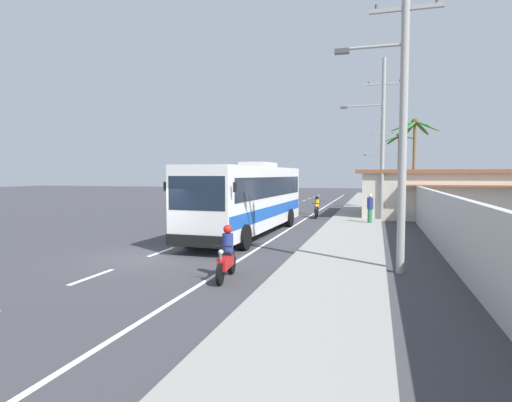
{
  "coord_description": "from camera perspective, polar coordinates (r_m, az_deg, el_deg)",
  "views": [
    {
      "loc": [
        8.07,
        -13.61,
        3.03
      ],
      "look_at": [
        2.25,
        6.55,
        1.7
      ],
      "focal_mm": 29.38,
      "sensor_mm": 36.0,
      "label": 1
    }
  ],
  "objects": [
    {
      "name": "utility_pole_distant",
      "position": [
        58.35,
        16.62,
        4.77
      ],
      "size": [
        3.42,
        0.24,
        8.1
      ],
      "color": "#9E9E99",
      "rests_on": "ground"
    },
    {
      "name": "utility_pole_nearest",
      "position": [
        13.56,
        19.13,
        10.71
      ],
      "size": [
        3.13,
        0.24,
        8.85
      ],
      "color": "#9E9E99",
      "rests_on": "ground"
    },
    {
      "name": "motorcycle_trailing",
      "position": [
        29.59,
        8.26,
        -1.06
      ],
      "size": [
        0.56,
        1.96,
        1.54
      ],
      "color": "black",
      "rests_on": "ground"
    },
    {
      "name": "utility_pole_mid",
      "position": [
        28.51,
        16.7,
        8.55
      ],
      "size": [
        3.92,
        0.24,
        10.48
      ],
      "color": "#9E9E99",
      "rests_on": "ground"
    },
    {
      "name": "lane_markings",
      "position": [
        28.87,
        4.29,
        -2.4
      ],
      "size": [
        3.58,
        71.0,
        0.01
      ],
      "color": "white",
      "rests_on": "ground"
    },
    {
      "name": "roadside_building",
      "position": [
        33.25,
        28.07,
        0.9
      ],
      "size": [
        16.57,
        8.96,
        3.35
      ],
      "color": "beige",
      "rests_on": "ground"
    },
    {
      "name": "coach_bus_foreground",
      "position": [
        21.14,
        -0.86,
        0.61
      ],
      "size": [
        3.13,
        12.41,
        3.68
      ],
      "color": "white",
      "rests_on": "ground"
    },
    {
      "name": "motorcycle_beside_bus",
      "position": [
        12.3,
        -4.01,
        -7.59
      ],
      "size": [
        0.56,
        1.96,
        1.57
      ],
      "color": "black",
      "rests_on": "ground"
    },
    {
      "name": "sidewalk_kerb",
      "position": [
        23.83,
        12.94,
        -3.6
      ],
      "size": [
        3.2,
        90.0,
        0.14
      ],
      "primitive_type": "cube",
      "color": "gray",
      "rests_on": "ground"
    },
    {
      "name": "utility_pole_far",
      "position": [
        43.39,
        16.7,
        5.33
      ],
      "size": [
        2.51,
        0.24,
        8.47
      ],
      "color": "#9E9E99",
      "rests_on": "ground"
    },
    {
      "name": "boundary_wall",
      "position": [
        27.79,
        21.28,
        -0.49
      ],
      "size": [
        0.24,
        60.0,
        2.31
      ],
      "primitive_type": "cube",
      "color": "#B2B2AD",
      "rests_on": "ground"
    },
    {
      "name": "pedestrian_midwalk",
      "position": [
        33.39,
        15.38,
        -0.09
      ],
      "size": [
        0.36,
        0.36,
        1.55
      ],
      "rotation": [
        0.0,
        0.0,
        5.66
      ],
      "color": "red",
      "rests_on": "sidewalk_kerb"
    },
    {
      "name": "palm_nearest",
      "position": [
        37.87,
        18.93,
        6.22
      ],
      "size": [
        2.79,
        2.63,
        6.59
      ],
      "color": "brown",
      "rests_on": "ground"
    },
    {
      "name": "ground_plane",
      "position": [
        16.11,
        -14.42,
        -7.33
      ],
      "size": [
        160.0,
        160.0,
        0.0
      ],
      "primitive_type": "plane",
      "color": "#3A3A3F"
    },
    {
      "name": "pedestrian_near_kerb",
      "position": [
        26.05,
        15.27,
        -0.87
      ],
      "size": [
        0.36,
        0.36,
        1.73
      ],
      "rotation": [
        0.0,
        0.0,
        4.27
      ],
      "color": "#2D7A47",
      "rests_on": "sidewalk_kerb"
    },
    {
      "name": "palm_second",
      "position": [
        33.65,
        20.83,
        7.45
      ],
      "size": [
        3.5,
        3.29,
        7.22
      ],
      "color": "brown",
      "rests_on": "ground"
    }
  ]
}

